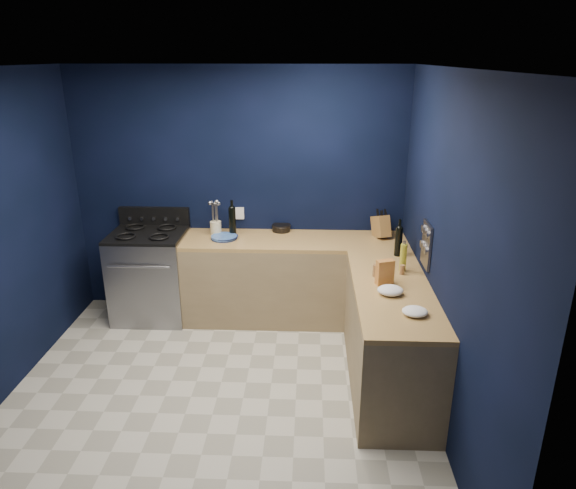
# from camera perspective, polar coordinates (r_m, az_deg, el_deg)

# --- Properties ---
(floor) EXTENTS (3.50, 3.50, 0.02)m
(floor) POSITION_cam_1_polar(r_m,az_deg,el_deg) (4.53, -7.83, -16.49)
(floor) COLOR #B6B2A0
(floor) RESTS_ON ground
(ceiling) EXTENTS (3.50, 3.50, 0.02)m
(ceiling) POSITION_cam_1_polar(r_m,az_deg,el_deg) (3.64, -9.88, 18.81)
(ceiling) COLOR silver
(ceiling) RESTS_ON ground
(wall_back) EXTENTS (3.50, 0.02, 2.60)m
(wall_back) POSITION_cam_1_polar(r_m,az_deg,el_deg) (5.55, -5.38, 5.70)
(wall_back) COLOR black
(wall_back) RESTS_ON ground
(wall_right) EXTENTS (0.02, 3.50, 2.60)m
(wall_right) POSITION_cam_1_polar(r_m,az_deg,el_deg) (3.96, 17.16, -1.17)
(wall_right) COLOR black
(wall_right) RESTS_ON ground
(wall_front) EXTENTS (3.50, 0.02, 2.60)m
(wall_front) POSITION_cam_1_polar(r_m,az_deg,el_deg) (2.39, -16.83, -16.08)
(wall_front) COLOR black
(wall_front) RESTS_ON ground
(cab_back) EXTENTS (2.30, 0.63, 0.86)m
(cab_back) POSITION_cam_1_polar(r_m,az_deg,el_deg) (5.48, 0.71, -4.03)
(cab_back) COLOR #8A7450
(cab_back) RESTS_ON floor
(top_back) EXTENTS (2.30, 0.63, 0.04)m
(top_back) POSITION_cam_1_polar(r_m,az_deg,el_deg) (5.32, 0.73, 0.39)
(top_back) COLOR brown
(top_back) RESTS_ON cab_back
(cab_right) EXTENTS (0.63, 1.67, 0.86)m
(cab_right) POSITION_cam_1_polar(r_m,az_deg,el_deg) (4.51, 11.09, -10.14)
(cab_right) COLOR #8A7450
(cab_right) RESTS_ON floor
(top_right) EXTENTS (0.63, 1.67, 0.04)m
(top_right) POSITION_cam_1_polar(r_m,az_deg,el_deg) (4.31, 11.49, -4.95)
(top_right) COLOR brown
(top_right) RESTS_ON cab_right
(gas_range) EXTENTS (0.76, 0.66, 0.92)m
(gas_range) POSITION_cam_1_polar(r_m,az_deg,el_deg) (5.71, -14.86, -3.42)
(gas_range) COLOR gray
(gas_range) RESTS_ON floor
(oven_door) EXTENTS (0.59, 0.02, 0.42)m
(oven_door) POSITION_cam_1_polar(r_m,az_deg,el_deg) (5.44, -15.79, -4.84)
(oven_door) COLOR black
(oven_door) RESTS_ON gas_range
(cooktop) EXTENTS (0.76, 0.66, 0.03)m
(cooktop) POSITION_cam_1_polar(r_m,az_deg,el_deg) (5.54, -15.30, 1.09)
(cooktop) COLOR black
(cooktop) RESTS_ON gas_range
(backguard) EXTENTS (0.76, 0.06, 0.20)m
(backguard) POSITION_cam_1_polar(r_m,az_deg,el_deg) (5.78, -14.53, 3.04)
(backguard) COLOR black
(backguard) RESTS_ON gas_range
(spice_panel) EXTENTS (0.02, 0.28, 0.38)m
(spice_panel) POSITION_cam_1_polar(r_m,az_deg,el_deg) (4.49, 15.04, -0.04)
(spice_panel) COLOR gray
(spice_panel) RESTS_ON wall_right
(wall_outlet) EXTENTS (0.09, 0.02, 0.13)m
(wall_outlet) POSITION_cam_1_polar(r_m,az_deg,el_deg) (5.59, -5.33, 3.46)
(wall_outlet) COLOR white
(wall_outlet) RESTS_ON wall_back
(plate_stack) EXTENTS (0.29, 0.29, 0.03)m
(plate_stack) POSITION_cam_1_polar(r_m,az_deg,el_deg) (5.35, -7.07, 0.80)
(plate_stack) COLOR #2D3E9C
(plate_stack) RESTS_ON top_back
(ramekin) EXTENTS (0.10, 0.10, 0.04)m
(ramekin) POSITION_cam_1_polar(r_m,az_deg,el_deg) (5.52, -7.98, 1.38)
(ramekin) COLOR white
(ramekin) RESTS_ON top_back
(utensil_crock) EXTENTS (0.14, 0.14, 0.14)m
(utensil_crock) POSITION_cam_1_polar(r_m,az_deg,el_deg) (5.48, -7.97, 1.81)
(utensil_crock) COLOR #ECE4C1
(utensil_crock) RESTS_ON top_back
(wine_bottle_back) EXTENTS (0.08, 0.08, 0.30)m
(wine_bottle_back) POSITION_cam_1_polar(r_m,az_deg,el_deg) (5.41, -6.16, 2.52)
(wine_bottle_back) COLOR black
(wine_bottle_back) RESTS_ON top_back
(lemon_basket) EXTENTS (0.21, 0.21, 0.07)m
(lemon_basket) POSITION_cam_1_polar(r_m,az_deg,el_deg) (5.54, -0.75, 1.86)
(lemon_basket) COLOR black
(lemon_basket) RESTS_ON top_back
(knife_block) EXTENTS (0.20, 0.29, 0.28)m
(knife_block) POSITION_cam_1_polar(r_m,az_deg,el_deg) (5.43, 10.21, 1.97)
(knife_block) COLOR brown
(knife_block) RESTS_ON top_back
(wine_bottle_right) EXTENTS (0.09, 0.09, 0.28)m
(wine_bottle_right) POSITION_cam_1_polar(r_m,az_deg,el_deg) (4.94, 12.10, 0.31)
(wine_bottle_right) COLOR black
(wine_bottle_right) RESTS_ON top_right
(oil_bottle) EXTENTS (0.06, 0.06, 0.25)m
(oil_bottle) POSITION_cam_1_polar(r_m,az_deg,el_deg) (4.60, 12.59, -1.44)
(oil_bottle) COLOR #9F9B25
(oil_bottle) RESTS_ON top_right
(spice_jar_near) EXTENTS (0.06, 0.06, 0.11)m
(spice_jar_near) POSITION_cam_1_polar(r_m,az_deg,el_deg) (4.47, 9.64, -2.85)
(spice_jar_near) COLOR olive
(spice_jar_near) RESTS_ON top_right
(spice_jar_far) EXTENTS (0.05, 0.05, 0.08)m
(spice_jar_far) POSITION_cam_1_polar(r_m,az_deg,el_deg) (4.56, 12.48, -2.73)
(spice_jar_far) COLOR olive
(spice_jar_far) RESTS_ON top_right
(crouton_bag) EXTENTS (0.16, 0.11, 0.21)m
(crouton_bag) POSITION_cam_1_polar(r_m,az_deg,el_deg) (4.31, 10.63, -3.03)
(crouton_bag) COLOR #B4283B
(crouton_bag) RESTS_ON top_right
(towel_front) EXTENTS (0.23, 0.21, 0.07)m
(towel_front) POSITION_cam_1_polar(r_m,az_deg,el_deg) (4.17, 11.23, -4.98)
(towel_front) COLOR white
(towel_front) RESTS_ON top_right
(towel_end) EXTENTS (0.21, 0.20, 0.06)m
(towel_end) POSITION_cam_1_polar(r_m,az_deg,el_deg) (3.89, 13.84, -7.19)
(towel_end) COLOR white
(towel_end) RESTS_ON top_right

